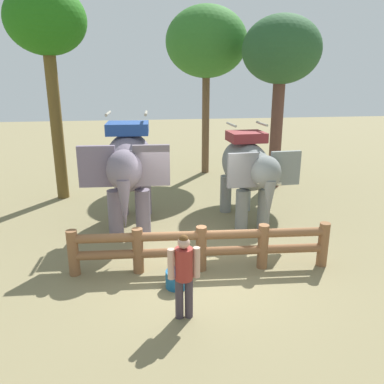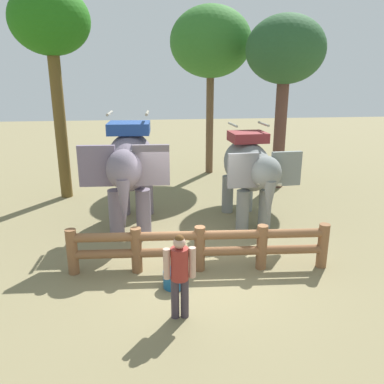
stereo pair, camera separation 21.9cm
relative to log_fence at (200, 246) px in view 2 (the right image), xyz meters
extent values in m
plane|color=olive|center=(0.00, 0.12, -0.60)|extent=(60.00, 60.00, 0.00)
cylinder|color=brown|center=(-2.81, 0.17, -0.07)|extent=(0.24, 0.24, 1.05)
cylinder|color=brown|center=(-1.41, 0.08, -0.07)|extent=(0.24, 0.24, 1.05)
cylinder|color=brown|center=(0.00, 0.00, -0.07)|extent=(0.24, 0.24, 1.05)
cylinder|color=brown|center=(1.41, -0.08, -0.07)|extent=(0.24, 0.24, 1.05)
cylinder|color=brown|center=(2.81, -0.17, -0.07)|extent=(0.24, 0.24, 1.05)
cylinder|color=brown|center=(0.00, 0.00, -0.15)|extent=(5.64, 0.54, 0.20)
cylinder|color=brown|center=(0.00, 0.00, 0.25)|extent=(5.64, 0.54, 0.20)
cylinder|color=slate|center=(-1.25, 2.10, 0.07)|extent=(0.40, 0.40, 1.33)
cylinder|color=slate|center=(-1.98, 2.13, 0.07)|extent=(0.40, 0.40, 1.33)
cylinder|color=slate|center=(-1.16, 3.89, 0.07)|extent=(0.40, 0.40, 1.33)
cylinder|color=slate|center=(-1.90, 3.93, 0.07)|extent=(0.40, 0.40, 1.33)
ellipsoid|color=slate|center=(-1.57, 3.01, 1.31)|extent=(1.48, 3.06, 1.55)
ellipsoid|color=slate|center=(-1.66, 1.24, 1.51)|extent=(0.90, 1.04, 0.95)
cube|color=slate|center=(-1.01, 1.33, 1.56)|extent=(0.89, 0.18, 1.00)
cube|color=slate|center=(-2.30, 1.40, 1.56)|extent=(0.89, 0.18, 1.00)
cone|color=slate|center=(-1.68, 0.89, 0.75)|extent=(0.36, 0.36, 1.22)
cube|color=navy|center=(-1.57, 3.01, 2.25)|extent=(1.18, 1.05, 0.31)
cylinder|color=#A59E8C|center=(-1.07, 2.99, 2.65)|extent=(0.12, 0.90, 0.08)
cylinder|color=#A59E8C|center=(-2.08, 3.04, 2.65)|extent=(0.12, 0.90, 0.08)
cylinder|color=gray|center=(2.16, 2.18, 0.00)|extent=(0.36, 0.36, 1.19)
cylinder|color=gray|center=(1.50, 2.14, 0.00)|extent=(0.36, 0.36, 1.19)
cylinder|color=gray|center=(2.06, 3.78, 0.00)|extent=(0.36, 0.36, 1.19)
cylinder|color=gray|center=(1.41, 3.74, 0.00)|extent=(0.36, 0.36, 1.19)
ellipsoid|color=gray|center=(1.78, 2.96, 1.11)|extent=(1.35, 2.75, 1.39)
ellipsoid|color=gray|center=(1.88, 1.38, 1.29)|extent=(0.81, 0.94, 0.85)
cube|color=gray|center=(2.45, 1.53, 1.34)|extent=(0.80, 0.17, 0.89)
cube|color=gray|center=(1.30, 1.46, 1.34)|extent=(0.80, 0.17, 0.89)
cone|color=gray|center=(1.90, 1.07, 0.61)|extent=(0.32, 0.32, 1.09)
cone|color=beige|center=(2.05, 1.17, 1.04)|extent=(0.36, 0.12, 0.15)
cone|color=beige|center=(1.74, 1.15, 1.04)|extent=(0.36, 0.12, 0.15)
cube|color=maroon|center=(1.78, 2.96, 1.95)|extent=(1.06, 0.95, 0.28)
cylinder|color=#A59E8C|center=(2.24, 2.99, 2.30)|extent=(0.12, 0.81, 0.07)
cylinder|color=#A59E8C|center=(1.33, 2.93, 2.30)|extent=(0.12, 0.81, 0.07)
cylinder|color=#3A3039|center=(-0.51, -1.73, -0.21)|extent=(0.15, 0.15, 0.78)
cylinder|color=#3A3039|center=(-0.68, -1.73, -0.21)|extent=(0.15, 0.15, 0.78)
cylinder|color=maroon|center=(-0.59, -1.73, 0.48)|extent=(0.32, 0.32, 0.60)
cylinder|color=tan|center=(-0.37, -1.73, 0.50)|extent=(0.13, 0.13, 0.57)
cylinder|color=tan|center=(-0.82, -1.73, 0.50)|extent=(0.13, 0.13, 0.57)
sphere|color=tan|center=(-0.59, -1.73, 0.89)|extent=(0.22, 0.22, 0.22)
sphere|color=#593819|center=(-0.59, -1.73, 0.95)|extent=(0.17, 0.17, 0.17)
cylinder|color=brown|center=(1.64, 8.97, 1.70)|extent=(0.32, 0.32, 4.60)
ellipsoid|color=#306D27|center=(1.64, 8.97, 4.92)|extent=(3.37, 3.37, 2.87)
cylinder|color=brown|center=(-4.05, 6.02, 2.00)|extent=(0.40, 0.40, 5.21)
ellipsoid|color=#216715|center=(-4.05, 6.02, 5.31)|extent=(2.56, 2.56, 2.18)
cylinder|color=brown|center=(3.93, 6.39, 1.56)|extent=(0.45, 0.45, 4.32)
ellipsoid|color=#27512B|center=(3.93, 6.39, 4.51)|extent=(2.84, 2.84, 2.42)
cylinder|color=#19598C|center=(-0.63, -0.67, -0.42)|extent=(0.46, 0.46, 0.37)
camera|label=1|loc=(-1.30, -7.83, 3.69)|focal=36.28mm
camera|label=2|loc=(-1.09, -7.86, 3.69)|focal=36.28mm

